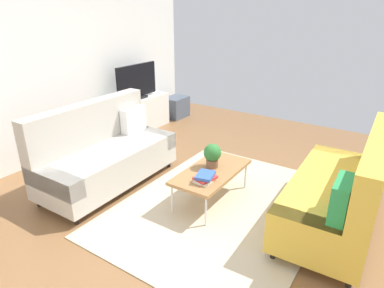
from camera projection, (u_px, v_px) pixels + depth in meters
ground_plane at (201, 205)px, 4.12m from camera, size 7.68×7.68×0.00m
wall_far at (43, 65)px, 5.00m from camera, size 6.40×0.12×2.90m
area_rug at (223, 206)px, 4.09m from camera, size 2.90×2.20×0.01m
couch_beige at (105, 153)px, 4.49m from camera, size 1.91×0.86×1.10m
couch_green at (341, 192)px, 3.56m from camera, size 1.93×0.90×1.10m
coffee_table at (211, 172)px, 4.08m from camera, size 1.10×0.56×0.42m
tv_console at (138, 115)px, 6.50m from camera, size 1.40×0.44×0.64m
tv at (137, 82)px, 6.25m from camera, size 1.00×0.20×0.64m
storage_trunk at (176, 107)px, 7.33m from camera, size 0.52×0.40×0.44m
potted_plant at (212, 154)px, 4.10m from camera, size 0.22×0.22×0.30m
table_book_0 at (205, 180)px, 3.82m from camera, size 0.25×0.19×0.03m
table_book_1 at (205, 178)px, 3.80m from camera, size 0.28×0.23×0.03m
table_book_2 at (205, 175)px, 3.79m from camera, size 0.28×0.23×0.04m
vase_0 at (112, 100)px, 5.92m from camera, size 0.13×0.13×0.16m
bottle_0 at (124, 100)px, 6.03m from camera, size 0.04×0.04×0.14m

